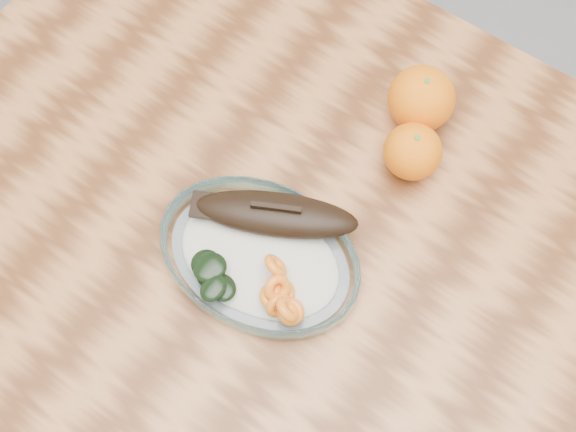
{
  "coord_description": "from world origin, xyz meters",
  "views": [
    {
      "loc": [
        0.11,
        -0.27,
        1.58
      ],
      "look_at": [
        -0.08,
        0.01,
        0.77
      ],
      "focal_mm": 45.0,
      "sensor_mm": 36.0,
      "label": 1
    }
  ],
  "objects_px": {
    "dining_table": "(336,288)",
    "orange_right": "(413,151)",
    "plated_meal": "(260,254)",
    "orange_left": "(421,99)"
  },
  "relations": [
    {
      "from": "dining_table",
      "to": "orange_right",
      "type": "xyz_separation_m",
      "value": [
        -0.0,
        0.16,
        0.14
      ]
    },
    {
      "from": "plated_meal",
      "to": "orange_left",
      "type": "bearing_deg",
      "value": 72.22
    },
    {
      "from": "orange_left",
      "to": "orange_right",
      "type": "xyz_separation_m",
      "value": [
        0.03,
        -0.07,
        -0.01
      ]
    },
    {
      "from": "orange_left",
      "to": "orange_right",
      "type": "height_order",
      "value": "orange_left"
    },
    {
      "from": "plated_meal",
      "to": "orange_right",
      "type": "distance_m",
      "value": 0.23
    },
    {
      "from": "dining_table",
      "to": "orange_left",
      "type": "height_order",
      "value": "orange_left"
    },
    {
      "from": "plated_meal",
      "to": "orange_right",
      "type": "bearing_deg",
      "value": 61.83
    },
    {
      "from": "dining_table",
      "to": "plated_meal",
      "type": "bearing_deg",
      "value": -149.4
    },
    {
      "from": "dining_table",
      "to": "orange_left",
      "type": "distance_m",
      "value": 0.27
    },
    {
      "from": "orange_left",
      "to": "orange_right",
      "type": "distance_m",
      "value": 0.07
    }
  ]
}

